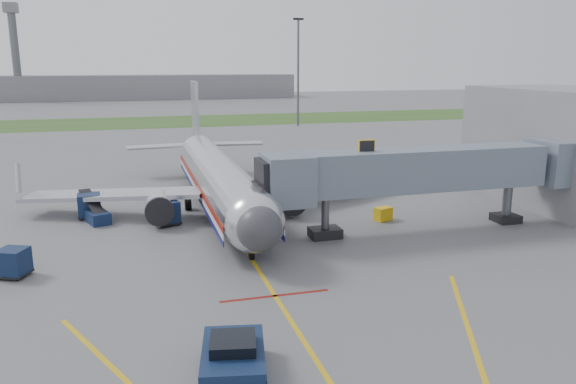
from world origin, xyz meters
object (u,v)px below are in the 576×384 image
object	(u,v)px
pushback_tug	(233,361)
ramp_worker	(161,215)
airliner	(218,178)
belt_loader	(95,214)

from	to	relation	value
pushback_tug	ramp_worker	xyz separation A→B (m)	(-1.52, 22.19, 0.17)
airliner	belt_loader	bearing A→B (deg)	-172.58
belt_loader	ramp_worker	distance (m)	5.77
pushback_tug	belt_loader	distance (m)	25.97
pushback_tug	ramp_worker	world-z (taller)	ramp_worker
belt_loader	ramp_worker	size ratio (longest dim) A/B	2.60
airliner	ramp_worker	xyz separation A→B (m)	(-5.08, -4.27, -1.78)
airliner	ramp_worker	distance (m)	6.87
pushback_tug	ramp_worker	distance (m)	22.24
ramp_worker	airliner	bearing A→B (deg)	16.33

